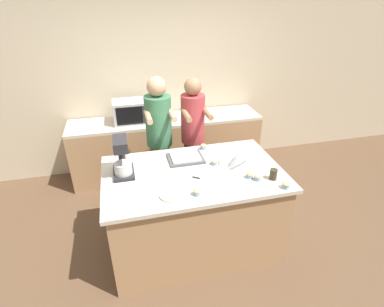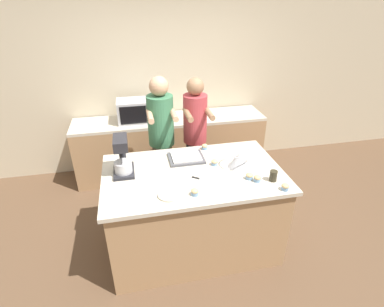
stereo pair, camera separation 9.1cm
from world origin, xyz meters
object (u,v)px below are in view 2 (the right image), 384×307
object	(u,v)px
knife	(201,179)
cupcake_2	(195,192)
person_left	(162,142)
mixing_bowl	(240,159)
microwave_oven	(136,111)
baking_tray	(186,158)
small_plate	(169,195)
stand_mixer	(122,158)
drinking_glass	(273,176)
cupcake_4	(257,178)
person_right	(195,140)
cupcake_1	(215,162)
cupcake_0	(249,176)
cupcake_5	(205,147)
cupcake_3	(285,187)

from	to	relation	value
knife	cupcake_2	size ratio (longest dim) A/B	2.71
person_left	mixing_bowl	world-z (taller)	person_left
person_left	microwave_oven	size ratio (longest dim) A/B	3.32
mixing_bowl	baking_tray	xyz separation A→B (m)	(-0.50, 0.27, -0.07)
small_plate	cupcake_2	xyz separation A→B (m)	(0.22, -0.04, 0.02)
stand_mixer	drinking_glass	size ratio (longest dim) A/B	3.67
small_plate	cupcake_4	size ratio (longest dim) A/B	2.93
person_left	microwave_oven	bearing A→B (deg)	108.36
person_left	person_right	xyz separation A→B (m)	(0.42, -0.00, -0.02)
microwave_oven	stand_mixer	bearing A→B (deg)	-97.53
baking_tray	cupcake_1	world-z (taller)	cupcake_1
person_right	cupcake_0	world-z (taller)	person_right
cupcake_0	cupcake_4	world-z (taller)	same
cupcake_5	cupcake_1	bearing A→B (deg)	-88.11
person_right	drinking_glass	size ratio (longest dim) A/B	15.99
small_plate	cupcake_5	distance (m)	0.95
person_right	cupcake_4	distance (m)	1.17
person_left	drinking_glass	world-z (taller)	person_left
person_right	cupcake_2	size ratio (longest dim) A/B	24.54
mixing_bowl	baking_tray	bearing A→B (deg)	151.47
microwave_oven	cupcake_0	world-z (taller)	microwave_oven
mixing_bowl	cupcake_5	world-z (taller)	mixing_bowl
person_right	baking_tray	distance (m)	0.60
mixing_bowl	drinking_glass	xyz separation A→B (m)	(0.22, -0.30, -0.04)
cupcake_0	cupcake_4	bearing A→B (deg)	-44.06
knife	cupcake_4	distance (m)	0.53
cupcake_5	person_left	bearing A→B (deg)	140.39
mixing_bowl	cupcake_0	size ratio (longest dim) A/B	3.59
knife	cupcake_2	distance (m)	0.26
cupcake_1	cupcake_3	size ratio (longest dim) A/B	1.00
cupcake_2	cupcake_3	xyz separation A→B (m)	(0.81, -0.10, 0.00)
baking_tray	cupcake_2	size ratio (longest dim) A/B	5.39
cupcake_2	cupcake_3	bearing A→B (deg)	-6.68
cupcake_4	cupcake_5	xyz separation A→B (m)	(-0.32, 0.74, 0.00)
cupcake_5	knife	bearing A→B (deg)	-107.52
microwave_oven	cupcake_0	distance (m)	2.09
cupcake_3	cupcake_4	bearing A→B (deg)	136.21
knife	cupcake_1	world-z (taller)	cupcake_1
knife	person_left	bearing A→B (deg)	104.90
person_left	cupcake_3	size ratio (longest dim) A/B	25.10
cupcake_1	cupcake_3	distance (m)	0.75
stand_mixer	cupcake_3	distance (m)	1.55
baking_tray	microwave_oven	world-z (taller)	microwave_oven
person_left	cupcake_2	bearing A→B (deg)	-82.96
cupcake_5	microwave_oven	bearing A→B (deg)	121.43
cupcake_3	person_right	bearing A→B (deg)	112.82
cupcake_3	cupcake_4	size ratio (longest dim) A/B	1.00
knife	cupcake_1	size ratio (longest dim) A/B	2.71
mixing_bowl	cupcake_4	distance (m)	0.30
stand_mixer	microwave_oven	size ratio (longest dim) A/B	0.74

